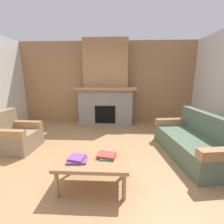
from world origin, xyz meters
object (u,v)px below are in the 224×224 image
(armchair, at_px, (16,136))
(fireplace, at_px, (106,89))
(coffee_table, at_px, (93,163))
(couch, at_px, (194,142))

(armchair, bearing_deg, fireplace, 49.08)
(coffee_table, bearing_deg, fireplace, 91.37)
(fireplace, height_order, armchair, fireplace)
(fireplace, xyz_separation_m, armchair, (-1.80, -2.08, -0.87))
(fireplace, distance_m, armchair, 2.89)
(coffee_table, bearing_deg, armchair, 149.53)
(fireplace, height_order, couch, fireplace)
(couch, relative_size, coffee_table, 1.90)
(fireplace, xyz_separation_m, coffee_table, (0.08, -3.19, -0.79))
(coffee_table, bearing_deg, couch, 27.98)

